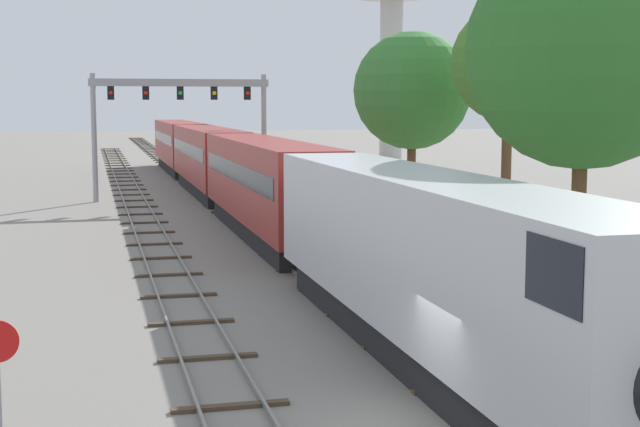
{
  "coord_description": "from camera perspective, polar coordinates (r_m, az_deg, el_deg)",
  "views": [
    {
      "loc": [
        -6.33,
        -17.46,
        6.65
      ],
      "look_at": [
        1.0,
        12.0,
        3.0
      ],
      "focal_mm": 52.05,
      "sensor_mm": 36.0,
      "label": 1
    }
  ],
  "objects": [
    {
      "name": "ground_plane",
      "position": [
        19.73,
        5.75,
        -12.88
      ],
      "size": [
        400.0,
        400.0,
        0.0
      ],
      "primitive_type": "plane",
      "color": "gray"
    },
    {
      "name": "track_main",
      "position": [
        78.19,
        -7.81,
        1.96
      ],
      "size": [
        2.6,
        200.0,
        0.16
      ],
      "color": "slate",
      "rests_on": "ground"
    },
    {
      "name": "track_near",
      "position": [
        57.91,
        -11.08,
        0.2
      ],
      "size": [
        2.6,
        160.0,
        0.16
      ],
      "color": "slate",
      "rests_on": "ground"
    },
    {
      "name": "passenger_train",
      "position": [
        57.1,
        -5.55,
        2.76
      ],
      "size": [
        3.04,
        90.38,
        4.8
      ],
      "color": "silver",
      "rests_on": "ground"
    },
    {
      "name": "signal_gantry",
      "position": [
        63.97,
        -8.57,
        6.44
      ],
      "size": [
        12.1,
        0.49,
        8.56
      ],
      "color": "#999BA0",
      "rests_on": "ground"
    },
    {
      "name": "trackside_tree_left",
      "position": [
        59.35,
        5.69,
        7.52
      ],
      "size": [
        7.45,
        7.45,
        11.12
      ],
      "color": "brown",
      "rests_on": "ground"
    },
    {
      "name": "trackside_tree_mid",
      "position": [
        52.63,
        11.52,
        8.99
      ],
      "size": [
        6.42,
        6.42,
        11.99
      ],
      "color": "brown",
      "rests_on": "ground"
    },
    {
      "name": "trackside_tree_right",
      "position": [
        35.89,
        15.9,
        9.58
      ],
      "size": [
        8.76,
        8.76,
        12.91
      ],
      "color": "brown",
      "rests_on": "ground"
    }
  ]
}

